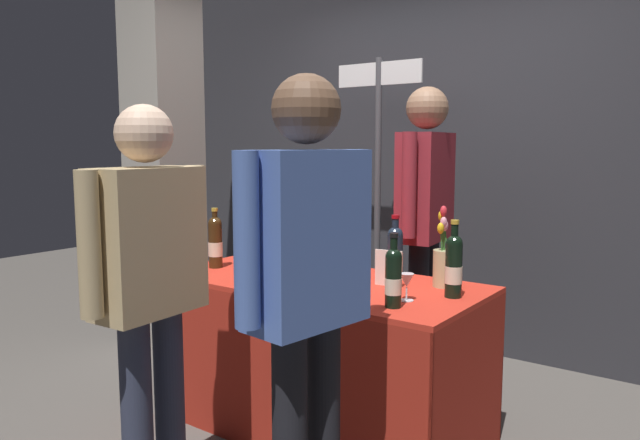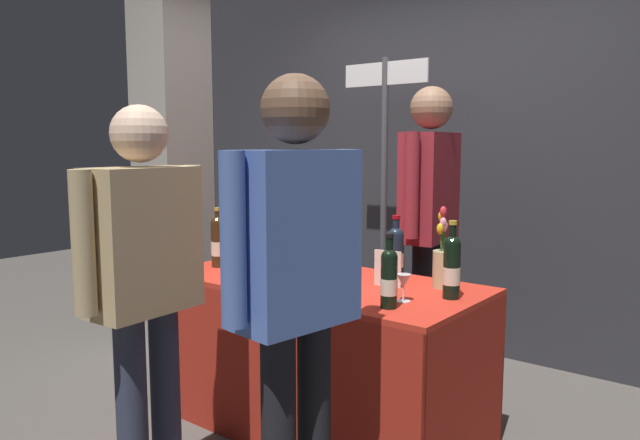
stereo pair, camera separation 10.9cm
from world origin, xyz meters
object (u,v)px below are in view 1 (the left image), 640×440
at_px(concrete_pillar, 163,120).
at_px(tasting_table, 320,325).
at_px(wine_glass_near_vendor, 345,266).
at_px(wine_glass_mid, 407,282).
at_px(booth_signpost, 378,172).
at_px(featured_wine_bottle, 317,257).
at_px(vendor_presenter, 425,207).
at_px(taster_foreground_right, 149,273).
at_px(display_bottle_0, 273,244).
at_px(flower_vase, 444,263).

bearing_deg(concrete_pillar, tasting_table, -14.80).
height_order(wine_glass_near_vendor, wine_glass_mid, wine_glass_near_vendor).
xyz_separation_m(wine_glass_mid, booth_signpost, (-0.89, 1.24, 0.40)).
bearing_deg(concrete_pillar, featured_wine_bottle, -16.44).
bearing_deg(vendor_presenter, wine_glass_mid, 14.70).
bearing_deg(wine_glass_mid, booth_signpost, 125.58).
relative_size(concrete_pillar, taster_foreground_right, 2.03).
relative_size(display_bottle_0, flower_vase, 0.80).
height_order(flower_vase, taster_foreground_right, taster_foreground_right).
bearing_deg(tasting_table, display_bottle_0, 165.30).
height_order(display_bottle_0, vendor_presenter, vendor_presenter).
bearing_deg(display_bottle_0, booth_signpost, 86.85).
xyz_separation_m(display_bottle_0, wine_glass_mid, (0.94, -0.22, -0.04)).
bearing_deg(booth_signpost, featured_wine_bottle, -72.77).
bearing_deg(tasting_table, concrete_pillar, 165.20).
height_order(vendor_presenter, taster_foreground_right, vendor_presenter).
xyz_separation_m(vendor_presenter, booth_signpost, (-0.51, 0.32, 0.18)).
distance_m(tasting_table, wine_glass_near_vendor, 0.37).
relative_size(wine_glass_mid, taster_foreground_right, 0.08).
bearing_deg(wine_glass_mid, concrete_pillar, 165.96).
xyz_separation_m(flower_vase, taster_foreground_right, (-0.69, -1.17, 0.07)).
relative_size(display_bottle_0, booth_signpost, 0.15).
bearing_deg(flower_vase, featured_wine_bottle, -151.90).
bearing_deg(wine_glass_mid, flower_vase, 86.88).
distance_m(display_bottle_0, wine_glass_mid, 0.97).
bearing_deg(wine_glass_mid, taster_foreground_right, -128.85).
height_order(tasting_table, wine_glass_mid, wine_glass_mid).
distance_m(tasting_table, wine_glass_mid, 0.64).
xyz_separation_m(featured_wine_bottle, wine_glass_mid, (0.52, -0.05, -0.04)).
height_order(featured_wine_bottle, display_bottle_0, featured_wine_bottle).
height_order(featured_wine_bottle, wine_glass_mid, featured_wine_bottle).
relative_size(wine_glass_near_vendor, wine_glass_mid, 1.09).
relative_size(concrete_pillar, booth_signpost, 1.61).
distance_m(concrete_pillar, vendor_presenter, 1.98).
distance_m(display_bottle_0, booth_signpost, 1.09).
bearing_deg(concrete_pillar, wine_glass_near_vendor, -14.47).
bearing_deg(wine_glass_mid, featured_wine_bottle, 174.32).
height_order(wine_glass_near_vendor, booth_signpost, booth_signpost).
height_order(featured_wine_bottle, wine_glass_near_vendor, featured_wine_bottle).
height_order(wine_glass_mid, flower_vase, flower_vase).
xyz_separation_m(featured_wine_bottle, taster_foreground_right, (-0.15, -0.88, 0.05)).
distance_m(wine_glass_near_vendor, wine_glass_mid, 0.38).
bearing_deg(flower_vase, taster_foreground_right, -120.45).
bearing_deg(flower_vase, wine_glass_mid, -93.12).
height_order(wine_glass_mid, taster_foreground_right, taster_foreground_right).
xyz_separation_m(wine_glass_mid, flower_vase, (0.02, 0.34, 0.03)).
xyz_separation_m(featured_wine_bottle, wine_glass_near_vendor, (0.15, 0.03, -0.03)).
relative_size(display_bottle_0, wine_glass_near_vendor, 2.38).
height_order(flower_vase, vendor_presenter, vendor_presenter).
distance_m(taster_foreground_right, booth_signpost, 2.11).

